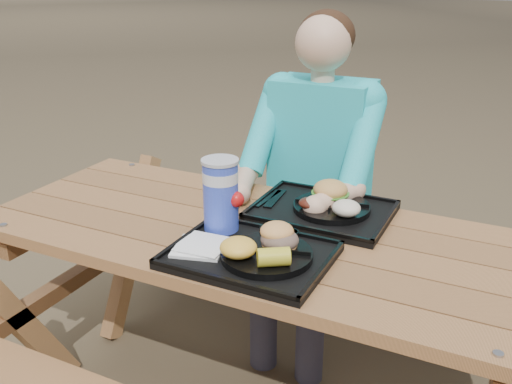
% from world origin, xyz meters
% --- Properties ---
extents(picnic_table, '(1.80, 1.49, 0.75)m').
position_xyz_m(picnic_table, '(0.00, 0.00, 0.38)').
color(picnic_table, '#999999').
rests_on(picnic_table, ground).
extents(tray_near, '(0.45, 0.35, 0.02)m').
position_xyz_m(tray_near, '(0.07, -0.18, 0.76)').
color(tray_near, black).
rests_on(tray_near, picnic_table).
extents(tray_far, '(0.45, 0.35, 0.02)m').
position_xyz_m(tray_far, '(0.15, 0.20, 0.76)').
color(tray_far, black).
rests_on(tray_far, picnic_table).
extents(plate_near, '(0.26, 0.26, 0.02)m').
position_xyz_m(plate_near, '(0.13, -0.19, 0.78)').
color(plate_near, black).
rests_on(plate_near, tray_near).
extents(plate_far, '(0.26, 0.26, 0.02)m').
position_xyz_m(plate_far, '(0.18, 0.21, 0.78)').
color(plate_far, black).
rests_on(plate_far, tray_far).
extents(napkin_stack, '(0.18, 0.18, 0.02)m').
position_xyz_m(napkin_stack, '(-0.07, -0.23, 0.78)').
color(napkin_stack, white).
rests_on(napkin_stack, tray_near).
extents(soda_cup, '(0.11, 0.11, 0.22)m').
position_xyz_m(soda_cup, '(-0.08, -0.08, 0.88)').
color(soda_cup, blue).
rests_on(soda_cup, tray_near).
extents(condiment_bbq, '(0.05, 0.05, 0.03)m').
position_xyz_m(condiment_bbq, '(0.07, -0.07, 0.79)').
color(condiment_bbq, black).
rests_on(condiment_bbq, tray_near).
extents(condiment_mustard, '(0.05, 0.05, 0.03)m').
position_xyz_m(condiment_mustard, '(0.14, -0.06, 0.78)').
color(condiment_mustard, yellow).
rests_on(condiment_mustard, tray_near).
extents(sandwich, '(0.10, 0.10, 0.11)m').
position_xyz_m(sandwich, '(0.15, -0.15, 0.84)').
color(sandwich, '#F4A456').
rests_on(sandwich, plate_near).
extents(mac_cheese, '(0.10, 0.10, 0.05)m').
position_xyz_m(mac_cheese, '(0.07, -0.25, 0.82)').
color(mac_cheese, yellow).
rests_on(mac_cheese, plate_near).
extents(corn_cob, '(0.12, 0.12, 0.05)m').
position_xyz_m(corn_cob, '(0.18, -0.25, 0.82)').
color(corn_cob, yellow).
rests_on(corn_cob, plate_near).
extents(cutlery_far, '(0.05, 0.17, 0.01)m').
position_xyz_m(cutlery_far, '(-0.03, 0.21, 0.77)').
color(cutlery_far, black).
rests_on(cutlery_far, tray_far).
extents(burger, '(0.12, 0.12, 0.11)m').
position_xyz_m(burger, '(0.16, 0.25, 0.84)').
color(burger, '#DF9D4E').
rests_on(burger, plate_far).
extents(baked_beans, '(0.08, 0.08, 0.03)m').
position_xyz_m(baked_beans, '(0.12, 0.15, 0.81)').
color(baked_beans, '#511B10').
rests_on(baked_beans, plate_far).
extents(potato_salad, '(0.09, 0.09, 0.05)m').
position_xyz_m(potato_salad, '(0.25, 0.15, 0.82)').
color(potato_salad, white).
rests_on(potato_salad, plate_far).
extents(diner, '(0.48, 0.84, 1.28)m').
position_xyz_m(diner, '(-0.00, 0.58, 0.64)').
color(diner, teal).
rests_on(diner, ground).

